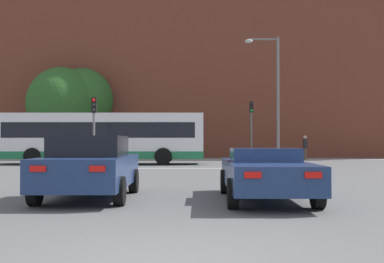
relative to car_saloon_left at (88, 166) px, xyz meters
name	(u,v)px	position (x,y,z in m)	size (l,w,h in m)	color
ground_plane	(161,263)	(2.15, -6.16, -0.78)	(400.00, 400.00, 0.00)	#545456
stop_line_strip	(184,168)	(2.15, 12.75, -0.78)	(7.63, 0.30, 0.01)	silver
far_pavement	(186,159)	(2.15, 24.23, -0.78)	(68.48, 2.50, 0.01)	gray
brick_civic_building	(216,60)	(4.99, 34.53, 8.42)	(44.24, 13.51, 20.48)	brown
car_saloon_left	(88,166)	(0.00, 0.00, 0.00)	(2.07, 4.30, 1.53)	navy
car_roadster_right	(264,173)	(4.23, -0.33, -0.13)	(2.01, 4.78, 1.23)	navy
bus_crossing_lead	(100,137)	(-2.94, 17.24, 0.84)	(12.20, 2.71, 3.03)	silver
traffic_light_far_right	(250,121)	(6.91, 23.93, 2.11)	(0.26, 0.31, 4.31)	slate
traffic_light_near_left	(92,120)	(-2.65, 13.44, 1.71)	(0.26, 0.31, 3.67)	slate
street_lamp_junction	(271,87)	(7.43, 17.64, 3.92)	(2.11, 0.36, 7.78)	slate
pedestrian_waiting	(304,145)	(10.79, 23.48, 0.27)	(0.26, 0.42, 1.79)	brown
pedestrian_walking_east	(171,146)	(0.99, 24.84, 0.23)	(0.44, 0.30, 1.72)	black
pedestrian_walking_west	(121,147)	(-2.81, 24.80, 0.15)	(0.44, 0.44, 1.61)	brown
tree_by_building	(76,111)	(-7.12, 28.41, 3.14)	(4.23, 4.23, 6.15)	#4C3823
tree_kerbside	(60,104)	(-7.76, 26.06, 3.55)	(5.46, 5.46, 7.20)	#4C3823
tree_distant	(81,100)	(-6.35, 27.00, 3.90)	(4.89, 4.89, 7.26)	#4C3823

